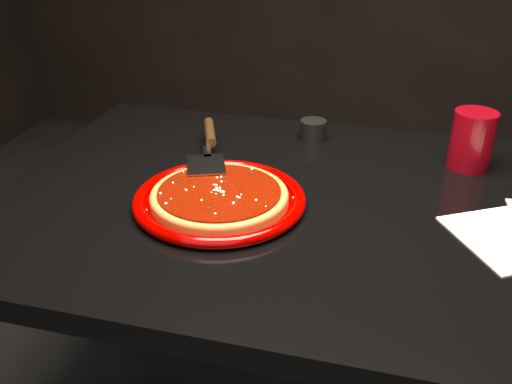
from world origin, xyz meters
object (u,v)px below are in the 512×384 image
table (307,354)px  ramekin (313,130)px  plate (220,200)px  cup (472,140)px  pizza_server (209,145)px

table → ramekin: ramekin is taller
table → plate: bearing=-159.1°
table → cup: bearing=39.0°
table → cup: (0.28, 0.23, 0.43)m
plate → pizza_server: (-0.08, 0.17, 0.03)m
plate → ramekin: ramekin is taller
plate → cup: (0.44, 0.29, 0.05)m
ramekin → pizza_server: bearing=-135.5°
plate → ramekin: bearing=72.7°
pizza_server → ramekin: pizza_server is taller
plate → ramekin: size_ratio=5.23×
pizza_server → table: bearing=-45.0°
table → pizza_server: 0.49m
plate → cup: 0.53m
plate → pizza_server: 0.19m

